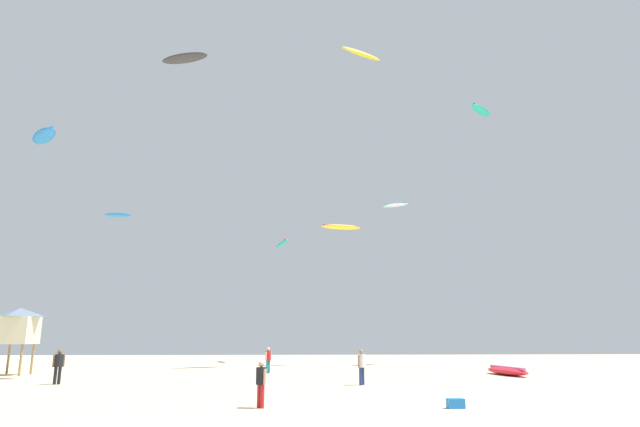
% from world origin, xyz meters
% --- Properties ---
extents(person_foreground, '(0.37, 0.41, 1.54)m').
position_xyz_m(person_foreground, '(-2.76, 5.32, 0.90)').
color(person_foreground, '#B21E23').
rests_on(person_foreground, ground).
extents(person_midground, '(0.39, 0.45, 1.67)m').
position_xyz_m(person_midground, '(-3.31, 23.00, 0.98)').
color(person_midground, teal).
rests_on(person_midground, ground).
extents(person_left, '(0.52, 0.39, 1.72)m').
position_xyz_m(person_left, '(-13.57, 15.08, 1.00)').
color(person_left, black).
rests_on(person_left, ground).
extents(person_right, '(0.42, 0.46, 1.73)m').
position_xyz_m(person_right, '(1.76, 13.95, 1.01)').
color(person_right, navy).
rests_on(person_right, ground).
extents(kite_grounded_near, '(1.78, 4.65, 0.53)m').
position_xyz_m(kite_grounded_near, '(11.71, 20.49, 0.26)').
color(kite_grounded_near, red).
rests_on(kite_grounded_near, ground).
extents(lifeguard_tower, '(2.30, 2.30, 4.15)m').
position_xyz_m(lifeguard_tower, '(-19.16, 22.04, 3.05)').
color(lifeguard_tower, '#8C704C').
rests_on(lifeguard_tower, ground).
extents(cooler_box, '(0.56, 0.36, 0.32)m').
position_xyz_m(cooler_box, '(3.79, 4.92, 0.16)').
color(cooler_box, blue).
rests_on(cooler_box, ground).
extents(kite_aloft_0, '(3.03, 3.18, 0.41)m').
position_xyz_m(kite_aloft_0, '(15.69, 32.32, 23.03)').
color(kite_aloft_0, '#19B29E').
extents(kite_aloft_1, '(1.92, 3.81, 0.86)m').
position_xyz_m(kite_aloft_1, '(-2.86, 39.03, 11.40)').
color(kite_aloft_1, '#19B29E').
extents(kite_aloft_2, '(3.70, 1.72, 0.45)m').
position_xyz_m(kite_aloft_2, '(2.44, 32.62, 11.81)').
color(kite_aloft_2, yellow).
extents(kite_aloft_3, '(4.20, 3.14, 1.03)m').
position_xyz_m(kite_aloft_3, '(4.04, 28.87, 26.60)').
color(kite_aloft_3, yellow).
extents(kite_aloft_4, '(2.13, 0.67, 0.39)m').
position_xyz_m(kite_aloft_4, '(-15.96, 29.35, 11.96)').
color(kite_aloft_4, blue).
extents(kite_aloft_5, '(3.73, 4.06, 0.76)m').
position_xyz_m(kite_aloft_5, '(-21.19, 26.51, 17.54)').
color(kite_aloft_5, blue).
extents(kite_aloft_6, '(2.45, 1.73, 0.61)m').
position_xyz_m(kite_aloft_6, '(7.72, 34.68, 14.38)').
color(kite_aloft_6, white).
extents(kite_aloft_7, '(3.41, 2.00, 0.45)m').
position_xyz_m(kite_aloft_7, '(-8.93, 18.38, 20.01)').
color(kite_aloft_7, '#2D2D33').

